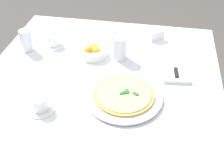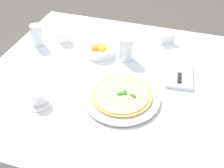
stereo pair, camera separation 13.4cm
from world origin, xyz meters
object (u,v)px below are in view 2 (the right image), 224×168
Objects in this scene: coffee_cup_right_edge at (63,37)px; water_glass_left_edge at (126,50)px; napkin_folded at (179,74)px; menu_card at (168,40)px; coffee_cup_back_corner at (123,34)px; dinner_knife at (180,72)px; pizza_plate at (122,98)px; water_glass_far_right at (37,36)px; citrus_bowl at (100,51)px; coffee_cup_far_left at (38,97)px; pizza at (122,95)px.

coffee_cup_right_edge is 1.01× the size of water_glass_left_edge.
napkin_folded is 2.92× the size of menu_card.
coffee_cup_back_corner is at bearing 19.69° from water_glass_left_edge.
coffee_cup_back_corner is 0.46m from dinner_knife.
coffee_cup_back_corner is (0.53, 0.14, 0.02)m from pizza_plate.
water_glass_left_edge reaches higher than water_glass_far_right.
coffee_cup_back_corner is at bearing -18.84° from citrus_bowl.
water_glass_left_edge is at bearing -98.70° from coffee_cup_right_edge.
coffee_cup_far_left is at bearing -150.68° from water_glass_far_right.
water_glass_left_edge is 0.86× the size of citrus_bowl.
coffee_cup_far_left is at bearing 110.61° from pizza_plate.
water_glass_far_right reaches higher than napkin_folded.
coffee_cup_far_left reaches higher than dinner_knife.
pizza_plate is 2.70× the size of coffee_cup_far_left.
coffee_cup_far_left is 1.01× the size of water_glass_left_edge.
pizza_plate is at bearing 132.78° from dinner_knife.
coffee_cup_back_corner reaches higher than menu_card.
water_glass_left_edge is 0.15m from citrus_bowl.
coffee_cup_back_corner is 0.46m from napkin_folded.
pizza_plate is 0.34m from napkin_folded.
pizza is at bearing -133.32° from menu_card.
coffee_cup_back_corner is at bearing 152.04° from menu_card.
pizza_plate is at bearing -69.39° from coffee_cup_far_left.
water_glass_far_right is (0.44, 0.25, 0.02)m from coffee_cup_far_left.
coffee_cup_back_corner and citrus_bowl have the same top height.
coffee_cup_back_corner is at bearing -66.02° from coffee_cup_right_edge.
pizza reaches higher than napkin_folded.
coffee_cup_back_corner is 1.63× the size of menu_card.
menu_card is (0.28, 0.10, 0.02)m from napkin_folded.
napkin_folded is 0.30m from menu_card.
water_glass_left_edge is 0.53m from water_glass_far_right.
napkin_folded is 0.01m from dinner_knife.
coffee_cup_far_left is at bearing 163.34° from citrus_bowl.
water_glass_far_right reaches higher than pizza.
water_glass_left_edge is at bearing 12.17° from pizza_plate.
coffee_cup_far_left is 0.56× the size of napkin_folded.
citrus_bowl is (0.45, -0.13, -0.00)m from coffee_cup_far_left.
water_glass_left_edge is at bearing -87.74° from citrus_bowl.
coffee_cup_back_corner is 0.66× the size of dinner_knife.
pizza is at bearing 132.80° from dinner_knife.
menu_card is at bearing -72.37° from water_glass_far_right.
coffee_cup_far_left is at bearing -155.55° from menu_card.
water_glass_left_edge reaches higher than napkin_folded.
citrus_bowl is at bearing 161.16° from coffee_cup_back_corner.
citrus_bowl reaches higher than napkin_folded.
menu_card reaches higher than pizza_plate.
coffee_cup_right_edge is 1.00× the size of coffee_cup_back_corner.
water_glass_far_right is (0.31, 0.60, 0.04)m from pizza_plate.
citrus_bowl is at bearing -16.66° from coffee_cup_far_left.
napkin_folded is at bearing -41.89° from pizza_plate.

